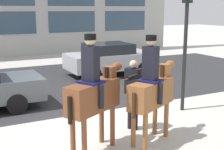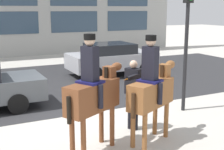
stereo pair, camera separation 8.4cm
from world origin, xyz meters
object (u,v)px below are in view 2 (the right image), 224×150
object	(u,v)px
mounted_horse_companion	(152,90)
pedestrian_bystander	(133,89)
street_car_far_lane	(111,58)
mounted_horse_lead	(93,93)
traffic_light	(188,23)

from	to	relation	value
mounted_horse_companion	pedestrian_bystander	distance (m)	0.85
mounted_horse_companion	street_car_far_lane	bearing A→B (deg)	44.77
mounted_horse_lead	street_car_far_lane	xyz separation A→B (m)	(3.86, 7.07, -0.53)
traffic_light	mounted_horse_companion	bearing A→B (deg)	-145.40
pedestrian_bystander	traffic_light	xyz separation A→B (m)	(2.17, 0.66, 1.58)
mounted_horse_companion	street_car_far_lane	world-z (taller)	mounted_horse_companion
mounted_horse_companion	street_car_far_lane	size ratio (longest dim) A/B	0.62
pedestrian_bystander	street_car_far_lane	xyz separation A→B (m)	(2.48, 6.36, -0.29)
mounted_horse_lead	mounted_horse_companion	size ratio (longest dim) A/B	1.03
pedestrian_bystander	traffic_light	world-z (taller)	traffic_light
mounted_horse_lead	street_car_far_lane	size ratio (longest dim) A/B	0.64
mounted_horse_companion	traffic_light	size ratio (longest dim) A/B	0.64
pedestrian_bystander	traffic_light	size ratio (longest dim) A/B	0.46
mounted_horse_companion	traffic_light	distance (m)	2.97
street_car_far_lane	traffic_light	world-z (taller)	traffic_light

